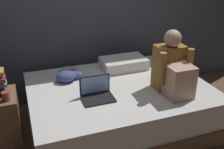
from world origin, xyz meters
TOP-DOWN VIEW (x-y plane):
  - ground_plane at (0.00, 0.00)m, footprint 8.00×8.00m
  - bed at (0.20, 0.30)m, footprint 2.00×1.50m
  - person_sitting at (0.69, 0.01)m, footprint 0.39×0.44m
  - laptop at (-0.11, 0.13)m, footprint 0.32×0.23m
  - pillow at (0.44, 0.75)m, footprint 0.56×0.36m
  - mug at (-0.97, 0.27)m, footprint 0.08×0.08m
  - clothes_pile at (-0.28, 0.68)m, footprint 0.32×0.33m

SIDE VIEW (x-z plane):
  - ground_plane at x=0.00m, z-range 0.00..0.00m
  - bed at x=0.20m, z-range 0.00..0.51m
  - laptop at x=-0.11m, z-range 0.46..0.68m
  - clothes_pile at x=-0.28m, z-range 0.51..0.63m
  - pillow at x=0.44m, z-range 0.52..0.65m
  - mug at x=-0.97m, z-range 0.58..0.67m
  - person_sitting at x=0.69m, z-range 0.44..1.09m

